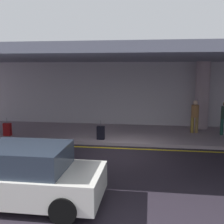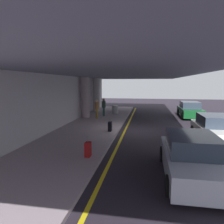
% 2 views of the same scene
% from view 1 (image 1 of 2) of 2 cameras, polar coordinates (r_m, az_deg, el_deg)
% --- Properties ---
extents(ground_plane, '(60.00, 60.00, 0.00)m').
position_cam_1_polar(ground_plane, '(11.49, 1.60, -8.39)').
color(ground_plane, '#28222C').
extents(sidewalk, '(26.00, 4.20, 0.15)m').
position_cam_1_polar(sidewalk, '(14.45, 2.96, -4.49)').
color(sidewalk, '#A3929B').
rests_on(sidewalk, ground).
extents(lane_stripe_yellow, '(26.00, 0.14, 0.01)m').
position_cam_1_polar(lane_stripe_yellow, '(12.09, 1.93, -7.49)').
color(lane_stripe_yellow, yellow).
rests_on(lane_stripe_yellow, ground).
extents(support_column_left_mid, '(0.74, 0.74, 3.65)m').
position_cam_1_polar(support_column_left_mid, '(15.92, 18.05, 3.26)').
color(support_column_left_mid, '#A9939B').
rests_on(support_column_left_mid, sidewalk).
extents(ceiling_overhang, '(28.00, 13.20, 0.30)m').
position_cam_1_polar(ceiling_overhang, '(13.57, 2.91, 11.14)').
color(ceiling_overhang, slate).
rests_on(ceiling_overhang, support_column_far_left).
extents(terminal_back_wall, '(26.00, 0.30, 3.80)m').
position_cam_1_polar(terminal_back_wall, '(16.37, 3.69, 3.55)').
color(terminal_back_wall, '#BBB4BD').
rests_on(terminal_back_wall, ground).
extents(car_white, '(4.10, 1.92, 1.50)m').
position_cam_1_polar(car_white, '(7.58, -17.81, -12.38)').
color(car_white, white).
rests_on(car_white, ground).
extents(traveler_with_luggage, '(0.38, 0.38, 1.68)m').
position_cam_1_polar(traveler_with_luggage, '(14.77, 16.69, -0.45)').
color(traveler_with_luggage, olive).
rests_on(traveler_with_luggage, sidewalk).
extents(suitcase_upright_primary, '(0.36, 0.22, 0.90)m').
position_cam_1_polar(suitcase_upright_primary, '(14.60, -20.73, -3.36)').
color(suitcase_upright_primary, maroon).
rests_on(suitcase_upright_primary, sidewalk).
extents(suitcase_upright_secondary, '(0.36, 0.22, 0.90)m').
position_cam_1_polar(suitcase_upright_secondary, '(12.96, -2.33, -4.28)').
color(suitcase_upright_secondary, black).
rests_on(suitcase_upright_secondary, sidewalk).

